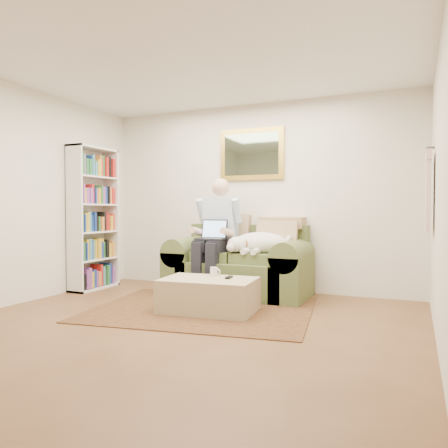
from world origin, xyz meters
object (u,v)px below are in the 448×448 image
Objects in this scene: sofa at (239,271)px; bookshelf at (94,218)px; coffee_mug at (214,272)px; seated_man at (215,237)px; laptop at (212,234)px; sleeping_dog at (260,243)px; ottoman at (209,295)px.

bookshelf is (-2.06, -0.40, 0.68)m from sofa.
sofa is at bearing 91.94° from coffee_mug.
bookshelf reaches higher than seated_man.
laptop is 0.78m from coffee_mug.
coffee_mug is at bearing -65.87° from seated_man.
laptop is at bearing -166.36° from sleeping_dog.
seated_man is 0.77× the size of bookshelf.
coffee_mug reaches higher than ottoman.
ottoman is at bearing -16.75° from bookshelf.
coffee_mug is at bearing 98.49° from ottoman.
laptop is 0.63m from sleeping_dog.
sleeping_dog is 0.86m from coffee_mug.
laptop reaches higher than coffee_mug.
coffee_mug is (0.30, -0.68, -0.35)m from seated_man.
ottoman is (0.33, -0.87, -0.59)m from seated_man.
seated_man is at bearing -148.55° from sofa.
sofa is 2.43× the size of sleeping_dog.
sleeping_dog is at bearing 68.26° from coffee_mug.
seated_man is at bearing -172.87° from sleeping_dog.
coffee_mug is 0.05× the size of bookshelf.
laptop is (-0.27, -0.24, 0.49)m from sofa.
sofa is 0.61m from laptop.
laptop is at bearing 5.30° from bookshelf.
bookshelf is at bearing 168.07° from coffee_mug.
sofa is 0.51m from sleeping_dog.
sleeping_dog is (0.33, -0.09, 0.38)m from sofa.
laptop is 1.07m from ottoman.
sofa is 1.05m from ottoman.
bookshelf is at bearing -172.45° from seated_man.
sleeping_dog is at bearing 13.64° from laptop.
sofa is 0.92× the size of bookshelf.
laptop is 1.80m from bookshelf.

